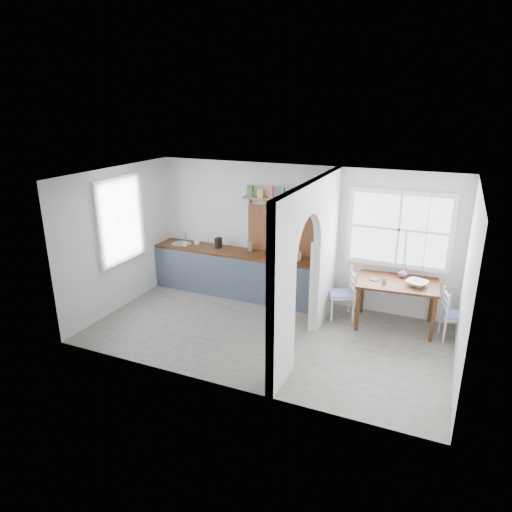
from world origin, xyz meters
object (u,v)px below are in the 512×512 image
at_px(chair_right, 455,315).
at_px(kettle, 296,255).
at_px(dining_table, 395,304).
at_px(chair_left, 341,293).
at_px(vase, 403,273).

xyz_separation_m(chair_right, kettle, (-2.77, 0.18, 0.60)).
distance_m(dining_table, kettle, 1.94).
bearing_deg(chair_left, chair_right, 64.54).
bearing_deg(vase, dining_table, -99.73).
distance_m(kettle, vase, 1.89).
height_order(chair_right, vase, vase).
height_order(dining_table, chair_left, chair_left).
relative_size(chair_right, kettle, 3.62).
relative_size(dining_table, kettle, 5.61).
xyz_separation_m(chair_left, chair_right, (1.86, -0.05, -0.03)).
distance_m(chair_right, vase, 1.06).
bearing_deg(dining_table, chair_left, 176.58).
relative_size(chair_left, chair_right, 1.08).
distance_m(chair_left, chair_right, 1.86).
xyz_separation_m(chair_left, vase, (0.97, 0.27, 0.44)).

